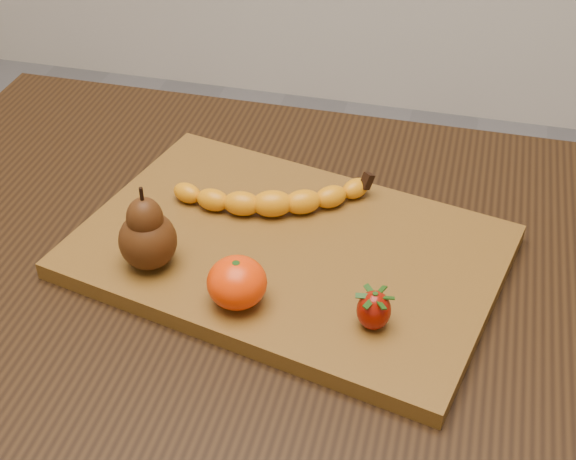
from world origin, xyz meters
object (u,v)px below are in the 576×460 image
(pear, at_px, (146,227))
(cutting_board, at_px, (288,251))
(mandarin, at_px, (237,283))
(table, at_px, (277,331))

(pear, bearing_deg, cutting_board, 26.24)
(mandarin, bearing_deg, cutting_board, 75.35)
(cutting_board, relative_size, pear, 4.73)
(cutting_board, height_order, mandarin, mandarin)
(table, distance_m, mandarin, 0.17)
(pear, bearing_deg, mandarin, -17.99)
(table, bearing_deg, mandarin, -101.70)
(table, relative_size, mandarin, 16.64)
(table, distance_m, cutting_board, 0.11)
(cutting_board, xyz_separation_m, mandarin, (-0.03, -0.10, 0.04))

